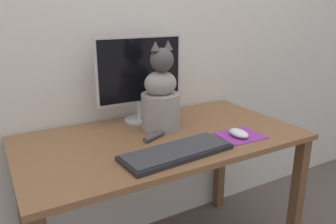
{
  "coord_description": "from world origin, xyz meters",
  "views": [
    {
      "loc": [
        -0.66,
        -1.2,
        1.26
      ],
      "look_at": [
        -0.0,
        -0.06,
        0.85
      ],
      "focal_mm": 35.0,
      "sensor_mm": 36.0,
      "label": 1
    }
  ],
  "objects": [
    {
      "name": "mousepad_right",
      "position": [
        0.3,
        -0.18,
        0.72
      ],
      "size": [
        0.2,
        0.17,
        0.0
      ],
      "rotation": [
        0.0,
        0.0,
        -0.05
      ],
      "color": "purple",
      "rests_on": "desk"
    },
    {
      "name": "wall_back",
      "position": [
        0.0,
        0.37,
        1.25
      ],
      "size": [
        7.0,
        0.04,
        2.5
      ],
      "color": "beige",
      "rests_on": "ground_plane"
    },
    {
      "name": "keyboard",
      "position": [
        -0.05,
        -0.2,
        0.73
      ],
      "size": [
        0.46,
        0.2,
        0.02
      ],
      "rotation": [
        0.0,
        0.0,
        0.08
      ],
      "color": "black",
      "rests_on": "desk"
    },
    {
      "name": "computer_mouse_right",
      "position": [
        0.28,
        -0.19,
        0.74
      ],
      "size": [
        0.06,
        0.11,
        0.03
      ],
      "color": "white",
      "rests_on": "mousepad_right"
    },
    {
      "name": "desk",
      "position": [
        0.0,
        0.0,
        0.62
      ],
      "size": [
        1.26,
        0.67,
        0.72
      ],
      "color": "brown",
      "rests_on": "ground_plane"
    },
    {
      "name": "monitor",
      "position": [
        0.01,
        0.24,
        0.95
      ],
      "size": [
        0.45,
        0.17,
        0.43
      ],
      "color": "#B2B2B7",
      "rests_on": "desk"
    },
    {
      "name": "cat",
      "position": [
        0.04,
        0.08,
        0.87
      ],
      "size": [
        0.25,
        0.24,
        0.41
      ],
      "rotation": [
        0.0,
        0.0,
        0.07
      ],
      "color": "gray",
      "rests_on": "desk"
    }
  ]
}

